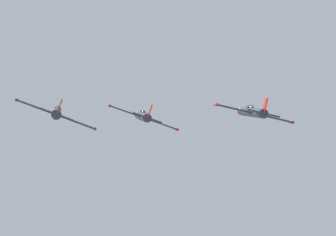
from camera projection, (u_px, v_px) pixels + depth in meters
name	position (u px, v px, depth m)	size (l,w,h in m)	color
airplane_lead	(143.00, 116.00, 97.55)	(9.13, 10.35, 3.55)	#333842
airplane_left_inner	(56.00, 113.00, 85.26)	(9.07, 10.35, 3.72)	#333842
airplane_right_inner	(253.00, 112.00, 88.32)	(9.39, 10.35, 3.09)	#333842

